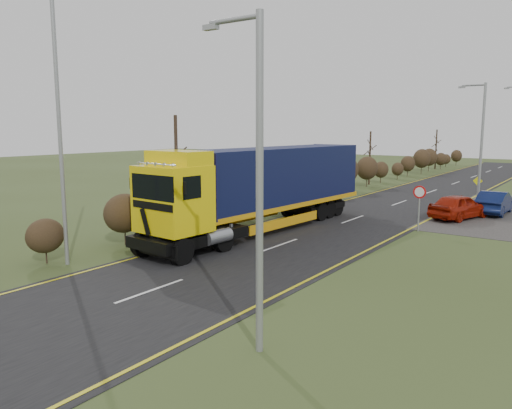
{
  "coord_description": "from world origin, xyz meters",
  "views": [
    {
      "loc": [
        12.1,
        -15.01,
        5.41
      ],
      "look_at": [
        -1.54,
        4.25,
        1.76
      ],
      "focal_mm": 35.0,
      "sensor_mm": 36.0,
      "label": 1
    }
  ],
  "objects_px": {
    "lorry": "(262,183)",
    "car_blue_sedan": "(495,203)",
    "speed_sign": "(419,199)",
    "car_red_hatchback": "(459,207)",
    "streetlight_near": "(256,173)"
  },
  "relations": [
    {
      "from": "car_blue_sedan",
      "to": "streetlight_near",
      "type": "xyz_separation_m",
      "value": [
        -1.03,
        -24.57,
        3.65
      ]
    },
    {
      "from": "lorry",
      "to": "speed_sign",
      "type": "distance_m",
      "value": 8.23
    },
    {
      "from": "car_red_hatchback",
      "to": "streetlight_near",
      "type": "xyz_separation_m",
      "value": [
        0.38,
        -21.46,
        3.62
      ]
    },
    {
      "from": "car_red_hatchback",
      "to": "car_blue_sedan",
      "type": "relative_size",
      "value": 1.0
    },
    {
      "from": "car_red_hatchback",
      "to": "speed_sign",
      "type": "relative_size",
      "value": 1.81
    },
    {
      "from": "car_red_hatchback",
      "to": "streetlight_near",
      "type": "height_order",
      "value": "streetlight_near"
    },
    {
      "from": "lorry",
      "to": "speed_sign",
      "type": "relative_size",
      "value": 6.66
    },
    {
      "from": "lorry",
      "to": "streetlight_near",
      "type": "xyz_separation_m",
      "value": [
        7.95,
        -11.78,
        1.84
      ]
    },
    {
      "from": "car_blue_sedan",
      "to": "streetlight_near",
      "type": "height_order",
      "value": "streetlight_near"
    },
    {
      "from": "car_red_hatchback",
      "to": "car_blue_sedan",
      "type": "bearing_deg",
      "value": -96.74
    },
    {
      "from": "streetlight_near",
      "to": "speed_sign",
      "type": "distance_m",
      "value": 16.71
    },
    {
      "from": "lorry",
      "to": "car_blue_sedan",
      "type": "distance_m",
      "value": 15.73
    },
    {
      "from": "lorry",
      "to": "car_red_hatchback",
      "type": "distance_m",
      "value": 12.41
    },
    {
      "from": "car_red_hatchback",
      "to": "streetlight_near",
      "type": "relative_size",
      "value": 0.55
    },
    {
      "from": "speed_sign",
      "to": "car_red_hatchback",
      "type": "bearing_deg",
      "value": 80.49
    }
  ]
}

